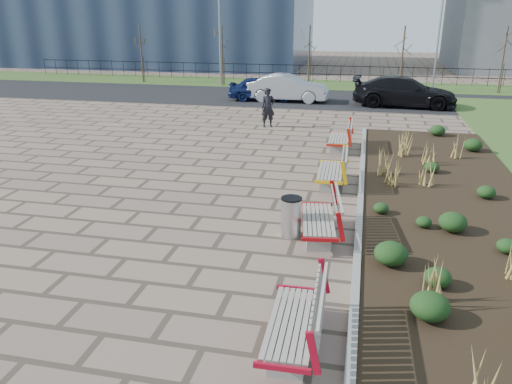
% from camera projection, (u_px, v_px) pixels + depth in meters
% --- Properties ---
extents(ground, '(120.00, 120.00, 0.00)m').
position_uv_depth(ground, '(146.00, 283.00, 9.55)').
color(ground, '#786653').
rests_on(ground, ground).
extents(planting_bed, '(4.50, 18.00, 0.10)m').
position_uv_depth(planting_bed, '(452.00, 210.00, 12.87)').
color(planting_bed, black).
rests_on(planting_bed, ground).
extents(planting_curb, '(0.16, 18.00, 0.15)m').
position_uv_depth(planting_curb, '(360.00, 203.00, 13.33)').
color(planting_curb, gray).
rests_on(planting_curb, ground).
extents(grass_verge_far, '(80.00, 5.00, 0.04)m').
position_uv_depth(grass_verge_far, '(310.00, 84.00, 35.26)').
color(grass_verge_far, '#33511E').
rests_on(grass_verge_far, ground).
extents(road, '(80.00, 7.00, 0.02)m').
position_uv_depth(road, '(299.00, 98.00, 29.75)').
color(road, black).
rests_on(road, ground).
extents(bench_a, '(0.94, 2.12, 1.00)m').
position_uv_depth(bench_a, '(292.00, 319.00, 7.55)').
color(bench_a, '#A60B21').
rests_on(bench_a, ground).
extents(bench_b, '(1.18, 2.20, 1.00)m').
position_uv_depth(bench_b, '(318.00, 217.00, 11.30)').
color(bench_b, '#AF0B11').
rests_on(bench_b, ground).
extents(bench_c, '(0.95, 2.12, 1.00)m').
position_uv_depth(bench_c, '(331.00, 169.00, 14.74)').
color(bench_c, yellow).
rests_on(bench_c, ground).
extents(bench_d, '(0.92, 2.11, 1.00)m').
position_uv_depth(bench_d, '(339.00, 137.00, 18.55)').
color(bench_d, red).
rests_on(bench_d, ground).
extents(litter_bin, '(0.46, 0.46, 0.92)m').
position_uv_depth(litter_bin, '(291.00, 217.00, 11.38)').
color(litter_bin, '#B2B2B7').
rests_on(litter_bin, ground).
extents(pedestrian, '(0.74, 0.62, 1.73)m').
position_uv_depth(pedestrian, '(268.00, 108.00, 22.12)').
color(pedestrian, black).
rests_on(pedestrian, ground).
extents(car_blue, '(4.07, 1.95, 1.34)m').
position_uv_depth(car_blue, '(263.00, 89.00, 28.78)').
color(car_blue, '#121E51').
rests_on(car_blue, road).
extents(car_silver, '(4.57, 1.60, 1.51)m').
position_uv_depth(car_silver, '(288.00, 88.00, 28.46)').
color(car_silver, '#A4A7AC').
rests_on(car_silver, road).
extents(car_black, '(5.57, 2.48, 1.59)m').
position_uv_depth(car_black, '(404.00, 92.00, 26.85)').
color(car_black, black).
rests_on(car_black, road).
extents(tree_a, '(1.40, 1.40, 4.00)m').
position_uv_depth(tree_a, '(141.00, 54.00, 35.59)').
color(tree_a, '#4C3D2D').
rests_on(tree_a, grass_verge_far).
extents(tree_b, '(1.40, 1.40, 4.00)m').
position_uv_depth(tree_b, '(222.00, 55.00, 34.39)').
color(tree_b, '#4C3D2D').
rests_on(tree_b, grass_verge_far).
extents(tree_c, '(1.40, 1.40, 4.00)m').
position_uv_depth(tree_c, '(309.00, 57.00, 33.19)').
color(tree_c, '#4C3D2D').
rests_on(tree_c, grass_verge_far).
extents(tree_d, '(1.40, 1.40, 4.00)m').
position_uv_depth(tree_d, '(402.00, 58.00, 31.99)').
color(tree_d, '#4C3D2D').
rests_on(tree_d, grass_verge_far).
extents(tree_e, '(1.40, 1.40, 4.00)m').
position_uv_depth(tree_e, '(503.00, 60.00, 30.79)').
color(tree_e, '#4C3D2D').
rests_on(tree_e, grass_verge_far).
extents(lamp_west, '(0.24, 0.60, 6.00)m').
position_uv_depth(lamp_west, '(220.00, 40.00, 33.59)').
color(lamp_west, gray).
rests_on(lamp_west, grass_verge_far).
extents(lamp_east, '(0.24, 0.60, 6.00)m').
position_uv_depth(lamp_east, '(438.00, 43.00, 30.79)').
color(lamp_east, gray).
rests_on(lamp_east, grass_verge_far).
extents(railing_fence, '(44.00, 0.10, 1.20)m').
position_uv_depth(railing_fence, '(313.00, 73.00, 36.42)').
color(railing_fence, black).
rests_on(railing_fence, grass_verge_far).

